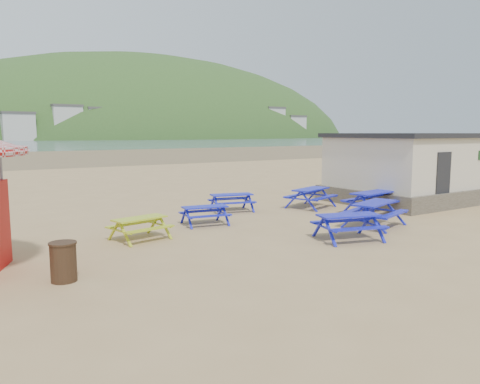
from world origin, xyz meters
TOP-DOWN VIEW (x-y plane):
  - ground at (0.00, 0.00)m, footprint 400.00×400.00m
  - wet_sand at (0.00, 55.00)m, footprint 400.00×400.00m
  - picnic_table_blue_a at (1.67, 3.07)m, footprint 1.95×1.72m
  - picnic_table_blue_b at (-0.60, 1.22)m, footprint 1.74×1.49m
  - picnic_table_blue_c at (4.99, 2.00)m, footprint 2.36×2.13m
  - picnic_table_blue_d at (1.87, -3.16)m, footprint 2.18×1.94m
  - picnic_table_blue_e at (4.08, -2.23)m, footprint 2.41×2.16m
  - picnic_table_blue_f at (6.10, -0.41)m, footprint 2.24×1.91m
  - picnic_table_yellow at (-3.34, 0.27)m, footprint 1.83×1.59m
  - litter_bin at (-6.18, -2.57)m, footprint 0.59×0.59m
  - amenity_block at (10.50, 1.00)m, footprint 7.40×5.40m
  - headland_town at (90.00, 229.68)m, footprint 264.00×144.00m

SIDE VIEW (x-z plane):
  - headland_town at x=90.00m, z-range -63.91..44.09m
  - ground at x=0.00m, z-range 0.00..0.00m
  - wet_sand at x=0.00m, z-range 0.00..0.00m
  - picnic_table_blue_b at x=-0.60m, z-range 0.00..0.65m
  - picnic_table_yellow at x=-3.34m, z-range 0.00..0.67m
  - picnic_table_blue_a at x=1.67m, z-range 0.00..0.70m
  - picnic_table_blue_d at x=1.87m, z-range 0.00..0.77m
  - picnic_table_blue_c at x=4.99m, z-range 0.00..0.82m
  - picnic_table_blue_e at x=4.08m, z-range 0.00..0.84m
  - picnic_table_blue_f at x=6.10m, z-range 0.00..0.85m
  - litter_bin at x=-6.18m, z-range 0.01..0.87m
  - amenity_block at x=10.50m, z-range -0.01..3.14m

